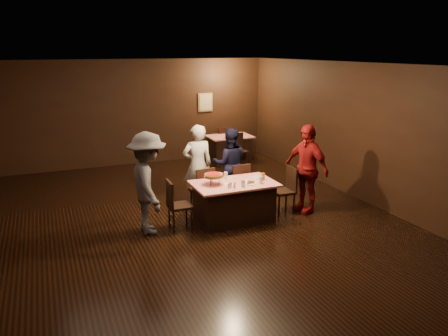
{
  "coord_description": "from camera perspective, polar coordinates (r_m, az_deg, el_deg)",
  "views": [
    {
      "loc": [
        -2.4,
        -7.51,
        3.28
      ],
      "look_at": [
        0.8,
        0.15,
        1.0
      ],
      "focal_mm": 35.0,
      "sensor_mm": 36.0,
      "label": 1
    }
  ],
  "objects": [
    {
      "name": "glass_amber",
      "position": [
        8.63,
        5.1,
        -1.13
      ],
      "size": [
        0.08,
        0.08,
        0.14
      ],
      "primitive_type": "cylinder",
      "color": "#BF7F26",
      "rests_on": "main_table"
    },
    {
      "name": "chair_far_left",
      "position": [
        9.06,
        -2.94,
        -2.71
      ],
      "size": [
        0.46,
        0.46,
        0.95
      ],
      "primitive_type": "cube",
      "rotation": [
        0.0,
        0.0,
        3.25
      ],
      "color": "black",
      "rests_on": "ground"
    },
    {
      "name": "chair_far_right",
      "position": [
        9.34,
        1.69,
        -2.13
      ],
      "size": [
        0.47,
        0.47,
        0.95
      ],
      "primitive_type": "cube",
      "rotation": [
        0.0,
        0.0,
        3.26
      ],
      "color": "black",
      "rests_on": "ground"
    },
    {
      "name": "glass_front_left",
      "position": [
        8.18,
        2.5,
        -2.01
      ],
      "size": [
        0.08,
        0.08,
        0.14
      ],
      "primitive_type": "cylinder",
      "color": "silver",
      "rests_on": "main_table"
    },
    {
      "name": "napkin_center",
      "position": [
        8.56,
        3.16,
        -1.69
      ],
      "size": [
        0.19,
        0.19,
        0.01
      ],
      "primitive_type": "cube",
      "rotation": [
        0.0,
        0.0,
        0.21
      ],
      "color": "white",
      "rests_on": "main_table"
    },
    {
      "name": "pizza_stand",
      "position": [
        8.29,
        -1.34,
        -0.97
      ],
      "size": [
        0.38,
        0.38,
        0.22
      ],
      "color": "black",
      "rests_on": "main_table"
    },
    {
      "name": "diner_grey_knit",
      "position": [
        7.96,
        -9.89,
        -2.0
      ],
      "size": [
        0.75,
        1.24,
        1.87
      ],
      "primitive_type": "imported",
      "rotation": [
        0.0,
        0.0,
        1.52
      ],
      "color": "#505155",
      "rests_on": "ground"
    },
    {
      "name": "condiments",
      "position": [
        8.11,
        0.98,
        -2.31
      ],
      "size": [
        0.17,
        0.1,
        0.09
      ],
      "color": "silver",
      "rests_on": "main_table"
    },
    {
      "name": "room",
      "position": [
        7.98,
        -4.93,
        7.06
      ],
      "size": [
        10.0,
        10.04,
        3.02
      ],
      "color": "black",
      "rests_on": "ground"
    },
    {
      "name": "chair_end_left",
      "position": [
        8.18,
        -5.78,
        -4.79
      ],
      "size": [
        0.43,
        0.43,
        0.95
      ],
      "primitive_type": "cube",
      "rotation": [
        0.0,
        0.0,
        1.54
      ],
      "color": "black",
      "rests_on": "ground"
    },
    {
      "name": "napkin_left",
      "position": [
        8.34,
        0.52,
        -2.14
      ],
      "size": [
        0.21,
        0.21,
        0.01
      ],
      "primitive_type": "cube",
      "rotation": [
        0.0,
        0.0,
        -0.35
      ],
      "color": "white",
      "rests_on": "main_table"
    },
    {
      "name": "diner_red_shirt",
      "position": [
        9.06,
        10.69,
        -0.06
      ],
      "size": [
        0.73,
        1.15,
        1.83
      ],
      "primitive_type": "imported",
      "rotation": [
        0.0,
        0.0,
        -1.29
      ],
      "color": "maroon",
      "rests_on": "ground"
    },
    {
      "name": "glass_front_right",
      "position": [
        8.4,
        4.83,
        -1.6
      ],
      "size": [
        0.08,
        0.08,
        0.14
      ],
      "primitive_type": "cylinder",
      "color": "silver",
      "rests_on": "main_table"
    },
    {
      "name": "main_table",
      "position": [
        8.57,
        1.31,
        -4.4
      ],
      "size": [
        1.6,
        1.0,
        0.77
      ],
      "primitive_type": "cube",
      "color": "red",
      "rests_on": "ground"
    },
    {
      "name": "diner_navy_hoodie",
      "position": [
        9.72,
        0.76,
        0.56
      ],
      "size": [
        0.92,
        0.81,
        1.6
      ],
      "primitive_type": "imported",
      "rotation": [
        0.0,
        0.0,
        2.84
      ],
      "color": "black",
      "rests_on": "ground"
    },
    {
      "name": "chair_back_near",
      "position": [
        12.44,
        1.99,
        2.31
      ],
      "size": [
        0.43,
        0.43,
        0.95
      ],
      "primitive_type": "cube",
      "rotation": [
        0.0,
        0.0,
        0.02
      ],
      "color": "black",
      "rests_on": "ground"
    },
    {
      "name": "diner_white_jacket",
      "position": [
        9.32,
        -3.47,
        0.37
      ],
      "size": [
        0.68,
        0.48,
        1.75
      ],
      "primitive_type": "imported",
      "rotation": [
        0.0,
        0.0,
        3.05
      ],
      "color": "silver",
      "rests_on": "ground"
    },
    {
      "name": "plate_with_slice",
      "position": [
        8.38,
        3.39,
        -1.92
      ],
      "size": [
        0.25,
        0.25,
        0.06
      ],
      "color": "white",
      "rests_on": "main_table"
    },
    {
      "name": "glass_back",
      "position": [
        8.67,
        0.22,
        -1.0
      ],
      "size": [
        0.08,
        0.08,
        0.14
      ],
      "primitive_type": "cylinder",
      "color": "silver",
      "rests_on": "main_table"
    },
    {
      "name": "chair_back_far",
      "position": [
        13.6,
        -0.29,
        3.45
      ],
      "size": [
        0.45,
        0.45,
        0.95
      ],
      "primitive_type": "cube",
      "rotation": [
        0.0,
        0.0,
        3.23
      ],
      "color": "black",
      "rests_on": "ground"
    },
    {
      "name": "plate_empty",
      "position": [
        8.8,
        4.2,
        -1.21
      ],
      "size": [
        0.25,
        0.25,
        0.01
      ],
      "primitive_type": "cylinder",
      "color": "white",
      "rests_on": "main_table"
    },
    {
      "name": "chair_end_right",
      "position": [
        9.02,
        7.72,
        -2.91
      ],
      "size": [
        0.44,
        0.44,
        0.95
      ],
      "primitive_type": "cube",
      "rotation": [
        0.0,
        0.0,
        -1.61
      ],
      "color": "black",
      "rests_on": "ground"
    },
    {
      "name": "back_table",
      "position": [
        13.08,
        0.71,
        2.57
      ],
      "size": [
        1.3,
        0.9,
        0.77
      ],
      "primitive_type": "cube",
      "color": "red",
      "rests_on": "ground"
    }
  ]
}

